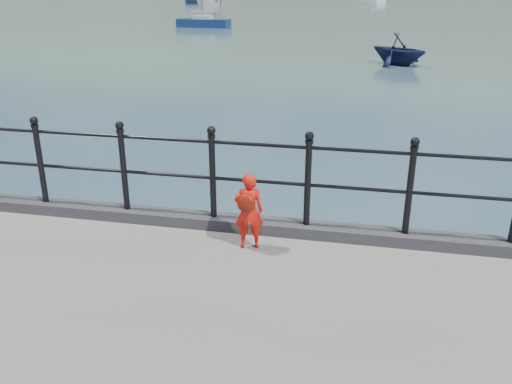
% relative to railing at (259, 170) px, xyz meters
% --- Properties ---
extents(ground, '(600.00, 600.00, 0.00)m').
position_rel_railing_xyz_m(ground, '(-0.00, 0.15, -1.82)').
color(ground, '#2D4251').
rests_on(ground, ground).
extents(kerb, '(60.00, 0.30, 0.15)m').
position_rel_railing_xyz_m(kerb, '(-0.00, -0.00, -0.75)').
color(kerb, '#28282B').
rests_on(kerb, quay).
extents(railing, '(18.11, 0.11, 1.20)m').
position_rel_railing_xyz_m(railing, '(0.00, 0.00, 0.00)').
color(railing, black).
rests_on(railing, kerb).
extents(far_shore, '(830.00, 200.00, 156.00)m').
position_rel_railing_xyz_m(far_shore, '(38.34, 239.56, -24.39)').
color(far_shore, '#333A21').
rests_on(far_shore, ground).
extents(child, '(0.38, 0.33, 0.93)m').
position_rel_railing_xyz_m(child, '(-0.03, -0.47, -0.35)').
color(child, red).
rests_on(child, quay).
extents(launch_white, '(2.00, 5.23, 2.01)m').
position_rel_railing_xyz_m(launch_white, '(-16.51, 53.85, -0.82)').
color(launch_white, silver).
rests_on(launch_white, ground).
extents(launch_navy, '(3.83, 3.74, 1.53)m').
position_rel_railing_xyz_m(launch_navy, '(2.51, 21.87, -1.06)').
color(launch_navy, black).
rests_on(launch_navy, ground).
extents(sailboat_deep, '(4.20, 5.52, 8.17)m').
position_rel_railing_xyz_m(sailboat_deep, '(0.69, 88.47, -1.48)').
color(sailboat_deep, silver).
rests_on(sailboat_deep, ground).
extents(sailboat_port, '(4.69, 1.90, 6.84)m').
position_rel_railing_xyz_m(sailboat_port, '(-13.18, 40.65, -1.48)').
color(sailboat_port, navy).
rests_on(sailboat_port, ground).
extents(sailboat_left, '(5.80, 2.55, 8.03)m').
position_rel_railing_xyz_m(sailboat_left, '(-25.99, 82.49, -1.48)').
color(sailboat_left, black).
rests_on(sailboat_left, ground).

